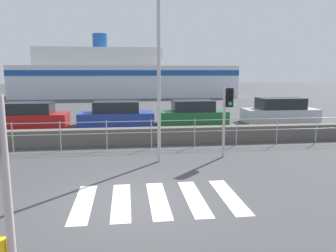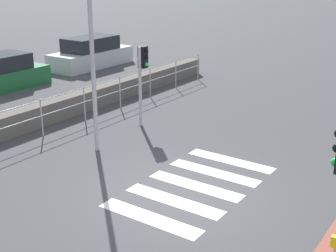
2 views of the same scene
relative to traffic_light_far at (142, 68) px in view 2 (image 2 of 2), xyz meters
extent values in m
plane|color=#424244|center=(-3.52, -3.74, -1.87)|extent=(160.00, 160.00, 0.00)
cube|color=silver|center=(-4.68, -3.74, -1.86)|extent=(0.45, 2.40, 0.01)
cube|color=silver|center=(-3.78, -3.74, -1.86)|extent=(0.45, 2.40, 0.01)
cube|color=silver|center=(-2.88, -3.74, -1.86)|extent=(0.45, 2.40, 0.01)
cube|color=silver|center=(-1.98, -3.74, -1.86)|extent=(0.45, 2.40, 0.01)
cube|color=silver|center=(-1.08, -3.74, -1.86)|extent=(0.45, 2.40, 0.01)
cylinder|color=#B2B2B5|center=(-3.52, 1.81, -0.75)|extent=(19.91, 0.03, 0.03)
cylinder|color=#B2B2B5|center=(-3.52, 1.81, -1.22)|extent=(19.91, 0.03, 0.03)
cylinder|color=#B2B2B5|center=(-2.61, 1.81, -1.28)|extent=(0.04, 0.04, 1.18)
cylinder|color=#B2B2B5|center=(-0.80, 1.81, -1.28)|extent=(0.04, 0.04, 1.18)
cylinder|color=#B2B2B5|center=(1.01, 1.81, -1.28)|extent=(0.04, 0.04, 1.18)
cylinder|color=#B2B2B5|center=(2.82, 1.81, -1.28)|extent=(0.04, 0.04, 1.18)
cylinder|color=#B2B2B5|center=(4.63, 1.81, -1.28)|extent=(0.04, 0.04, 1.18)
cylinder|color=#B2B2B5|center=(6.44, 1.81, -1.28)|extent=(0.04, 0.04, 1.18)
sphere|color=#19D84C|center=(-5.18, -7.37, 0.44)|extent=(0.13, 0.13, 0.13)
cube|color=yellow|center=(-5.12, -7.51, -0.82)|extent=(0.10, 0.14, 0.18)
cylinder|color=#B2B2B5|center=(-0.11, 0.01, -0.60)|extent=(0.10, 0.10, 2.54)
cube|color=black|center=(0.06, 0.01, 0.33)|extent=(0.24, 0.24, 0.68)
sphere|color=black|center=(0.06, -0.13, 0.54)|extent=(0.13, 0.13, 0.13)
sphere|color=black|center=(0.06, -0.13, 0.33)|extent=(0.13, 0.13, 0.13)
sphere|color=#19D84C|center=(0.06, -0.13, 0.12)|extent=(0.13, 0.13, 0.13)
cylinder|color=#B2B2B5|center=(-2.51, -0.29, 1.33)|extent=(0.12, 0.12, 6.40)
cube|color=#1E6633|center=(0.34, 7.82, -1.48)|extent=(4.02, 1.80, 0.78)
cube|color=#BCBCC1|center=(5.87, 7.82, -1.45)|extent=(4.57, 1.78, 0.83)
cube|color=#1E2328|center=(5.87, 7.82, -0.70)|extent=(2.74, 1.57, 0.68)
camera|label=1|loc=(-3.60, -11.36, 1.25)|focal=35.00mm
camera|label=2|loc=(-11.41, -8.84, 3.03)|focal=50.00mm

